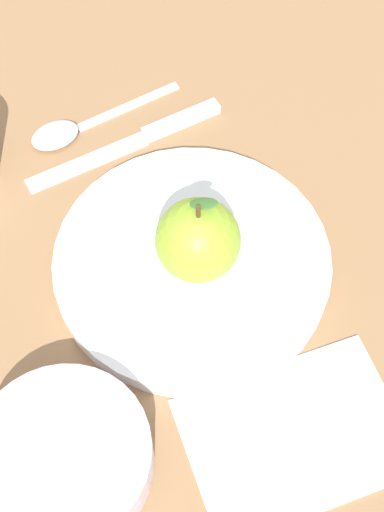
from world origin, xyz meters
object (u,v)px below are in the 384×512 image
Objects in this scene: apple at (198,240)px; side_bowl at (64,456)px; spoon at (71,129)px; linen_napkin at (295,435)px; dinner_plate at (192,261)px; knife at (144,137)px.

side_bowl is (-0.19, -0.03, -0.03)m from apple.
apple is 0.21m from spoon.
linen_napkin is at bearing -106.18° from spoon.
apple is 0.17m from linen_napkin.
dinner_plate is 1.84× the size of side_bowl.
spoon reaches higher than knife.
spoon is 0.96× the size of linen_napkin.
spoon is (0.04, 0.19, -0.01)m from dinner_plate.
linen_napkin is (-0.06, -0.16, -0.01)m from dinner_plate.
apple is 0.43× the size of knife.
spoon is at bearing 123.51° from knife.
spoon reaches higher than linen_napkin.
spoon is 0.36m from linen_napkin.
spoon is (0.04, 0.20, -0.05)m from apple.
side_bowl reaches higher than spoon.
spoon is at bearing 45.13° from side_bowl.
apple is 0.66× the size of side_bowl.
knife is (0.08, 0.14, -0.05)m from apple.
apple is 0.51× the size of linen_napkin.
apple is at bearing 9.99° from side_bowl.
apple reaches higher than dinner_plate.
apple is at bearing -94.60° from dinner_plate.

